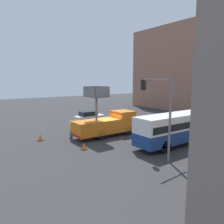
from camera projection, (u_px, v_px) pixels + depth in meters
The scene contains 9 objects.
ground_plane at pixel (110, 136), 25.30m from camera, with size 120.00×120.00×0.00m, color #333335.
utility_truck at pixel (107, 123), 25.17m from camera, with size 2.52×7.46×5.77m.
city_bus at pixel (179, 126), 21.93m from camera, with size 2.47×10.36×3.15m.
traffic_light_pole at pixel (160, 104), 17.57m from camera, with size 3.12×2.87×6.80m.
road_worker_near_truck at pixel (71, 129), 24.80m from camera, with size 0.38×0.38×1.89m.
road_worker_directing at pixel (138, 135), 21.93m from camera, with size 0.38×0.38×1.89m.
traffic_cone_near_truck at pixel (84, 146), 20.44m from camera, with size 0.58×0.58×0.66m.
traffic_cone_mid_road at pixel (40, 138), 23.38m from camera, with size 0.64×0.64×0.73m.
parked_car_curbside at pixel (89, 116), 34.69m from camera, with size 1.80×4.78×1.54m.
Camera 1 is at (20.24, -14.01, 6.49)m, focal length 35.00 mm.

